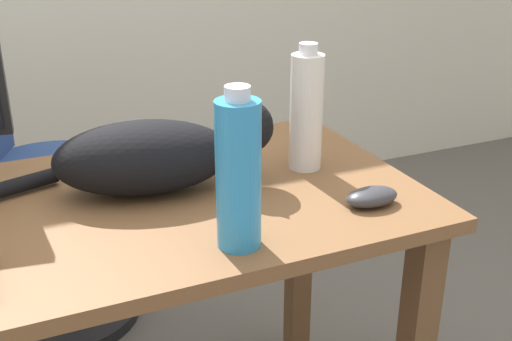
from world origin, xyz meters
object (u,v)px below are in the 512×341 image
water_bottle (238,174)px  spray_bottle (306,111)px  cat (155,154)px  computer_mouse (372,197)px  office_chair (37,205)px

water_bottle → spray_bottle: size_ratio=1.01×
cat → spray_bottle: size_ratio=2.16×
cat → water_bottle: (0.07, -0.28, 0.05)m
water_bottle → spray_bottle: bearing=44.6°
cat → water_bottle: 0.29m
cat → spray_bottle: spray_bottle is taller
cat → computer_mouse: cat is taller
office_chair → water_bottle: bearing=-74.9°
computer_mouse → spray_bottle: bearing=97.6°
cat → spray_bottle: (0.34, -0.01, 0.05)m
water_bottle → computer_mouse: bearing=7.3°
cat → computer_mouse: size_ratio=5.48×
spray_bottle → computer_mouse: bearing=-82.4°
spray_bottle → water_bottle: bearing=-135.4°
cat → spray_bottle: 0.34m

